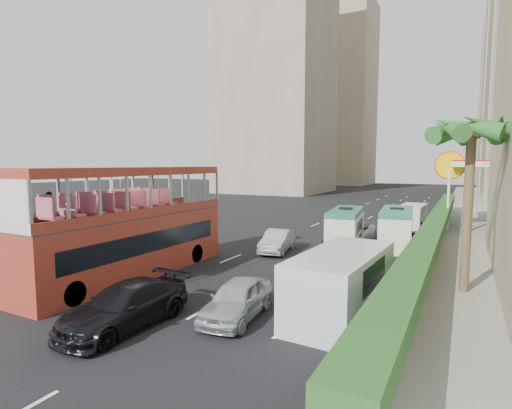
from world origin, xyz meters
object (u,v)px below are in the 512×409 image
Objects in this scene: car_black at (126,327)px; minibus_far at (396,228)px; double_decker_bus at (130,222)px; car_silver_lane_a at (277,252)px; panel_van_far at (412,216)px; palm_tree at (468,211)px; car_silver_lane_b at (237,318)px; panel_van_near at (342,284)px; minibus_near at (346,228)px; van_asset at (354,242)px; shell_station at (498,195)px.

minibus_far reaches higher than car_black.
car_silver_lane_a is at bearing 63.28° from double_decker_bus.
panel_van_far is 18.44m from palm_tree.
panel_van_near is at bearing 24.76° from car_silver_lane_b.
minibus_far is (9.98, 12.53, -1.33)m from double_decker_bus.
palm_tree reaches higher than double_decker_bus.
car_silver_lane_b is 24.20m from panel_van_far.
minibus_far reaches higher than minibus_near.
van_asset is 13.67m from panel_van_near.
palm_tree is at bearing -75.24° from panel_van_far.
shell_station reaches higher than panel_van_far.
van_asset is at bearing 61.03° from double_decker_bus.
panel_van_far is 6.49m from shell_station.
car_silver_lane_a is at bearing 92.77° from car_black.
minibus_far is (2.77, -0.49, 1.20)m from van_asset.
panel_van_near is (10.07, -0.30, -1.42)m from double_decker_bus.
minibus_near is 3.13m from minibus_far.
double_decker_bus is 1.38× the size of shell_station.
car_black is at bearing -99.54° from van_asset.
car_silver_lane_a is 0.84× the size of van_asset.
car_silver_lane_b is 15.03m from minibus_far.
palm_tree reaches higher than car_black.
car_silver_lane_b is at bearing -109.68° from shell_station.
double_decker_bus is 2.42× the size of panel_van_far.
van_asset is at bearing 105.62° from panel_van_near.
palm_tree is (6.74, -7.41, 2.21)m from minibus_near.
van_asset is at bearing -131.38° from shell_station.
panel_van_far is (5.67, 26.32, 0.91)m from car_black.
car_silver_lane_a is at bearing 158.90° from palm_tree.
car_silver_lane_b is 0.70× the size of minibus_far.
minibus_far is 9.33m from panel_van_far.
car_silver_lane_b is (3.07, -9.97, 0.00)m from car_silver_lane_a.
double_decker_bus is 28.02m from shell_station.
minibus_far is (2.98, 14.69, 1.20)m from car_silver_lane_b.
palm_tree reaches higher than minibus_far.
car_black is 0.89× the size of minibus_near.
minibus_far is 12.83m from panel_van_near.
minibus_near is at bearing -102.75° from panel_van_far.
double_decker_bus is 16.07m from minibus_far.
minibus_near is 1.16× the size of panel_van_far.
double_decker_bus is 10.17m from panel_van_near.
van_asset is 0.88× the size of minibus_near.
car_silver_lane_a is 7.77m from minibus_far.
minibus_far reaches higher than panel_van_far.
panel_van_near reaches higher than car_silver_lane_b.
car_silver_lane_b is 15.18m from van_asset.
double_decker_bus reaches higher than van_asset.
car_black is 26.94m from panel_van_far.
minibus_near reaches higher than car_silver_lane_a.
shell_station is at bearing 41.63° from car_silver_lane_a.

